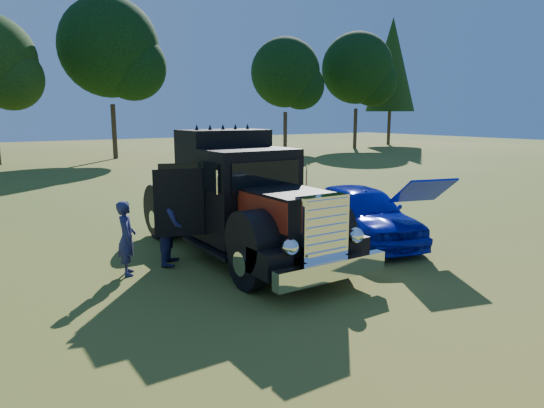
{
  "coord_description": "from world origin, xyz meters",
  "views": [
    {
      "loc": [
        -6.5,
        -8.03,
        3.37
      ],
      "look_at": [
        -0.81,
        0.63,
        1.45
      ],
      "focal_mm": 32.0,
      "sensor_mm": 36.0,
      "label": 1
    }
  ],
  "objects_px": {
    "diamond_t_truck": "(241,204)",
    "hotrod_coupe": "(361,213)",
    "spectator_near": "(127,238)",
    "spectator_far": "(173,224)"
  },
  "relations": [
    {
      "from": "diamond_t_truck",
      "to": "spectator_far",
      "type": "height_order",
      "value": "diamond_t_truck"
    },
    {
      "from": "diamond_t_truck",
      "to": "hotrod_coupe",
      "type": "relative_size",
      "value": 1.49
    },
    {
      "from": "spectator_near",
      "to": "spectator_far",
      "type": "height_order",
      "value": "spectator_far"
    },
    {
      "from": "diamond_t_truck",
      "to": "spectator_near",
      "type": "distance_m",
      "value": 2.76
    },
    {
      "from": "diamond_t_truck",
      "to": "spectator_far",
      "type": "xyz_separation_m",
      "value": [
        -1.59,
        0.33,
        -0.36
      ]
    },
    {
      "from": "spectator_far",
      "to": "spectator_near",
      "type": "bearing_deg",
      "value": 133.87
    },
    {
      "from": "spectator_far",
      "to": "hotrod_coupe",
      "type": "bearing_deg",
      "value": -66.07
    },
    {
      "from": "diamond_t_truck",
      "to": "spectator_near",
      "type": "xyz_separation_m",
      "value": [
        -2.71,
        0.13,
        -0.48
      ]
    },
    {
      "from": "hotrod_coupe",
      "to": "spectator_near",
      "type": "xyz_separation_m",
      "value": [
        -6.09,
        0.68,
        0.03
      ]
    },
    {
      "from": "spectator_near",
      "to": "hotrod_coupe",
      "type": "bearing_deg",
      "value": -81.97
    }
  ]
}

